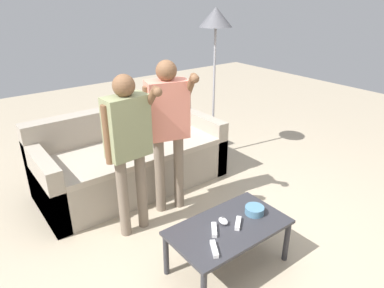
% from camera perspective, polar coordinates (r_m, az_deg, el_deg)
% --- Properties ---
extents(ground_plane, '(12.00, 12.00, 0.00)m').
position_cam_1_polar(ground_plane, '(3.13, 3.71, -16.25)').
color(ground_plane, tan).
extents(couch, '(2.01, 0.90, 0.83)m').
position_cam_1_polar(couch, '(3.90, -10.01, -2.57)').
color(couch, '#9E9384').
rests_on(couch, ground).
extents(coffee_table, '(0.92, 0.52, 0.39)m').
position_cam_1_polar(coffee_table, '(2.73, 6.07, -14.12)').
color(coffee_table, '#2D2D33').
rests_on(coffee_table, ground).
extents(snack_bowl, '(0.15, 0.15, 0.06)m').
position_cam_1_polar(snack_bowl, '(2.84, 10.26, -10.69)').
color(snack_bowl, teal).
rests_on(snack_bowl, coffee_table).
extents(game_remote_nunchuk, '(0.06, 0.09, 0.05)m').
position_cam_1_polar(game_remote_nunchuk, '(2.70, 5.18, -12.53)').
color(game_remote_nunchuk, white).
rests_on(game_remote_nunchuk, coffee_table).
extents(floor_lamp, '(0.39, 0.39, 1.85)m').
position_cam_1_polar(floor_lamp, '(4.22, 3.90, 18.70)').
color(floor_lamp, '#2D2D33').
rests_on(floor_lamp, ground).
extents(player_center, '(0.42, 0.42, 1.48)m').
position_cam_1_polar(player_center, '(3.16, -3.99, 3.79)').
color(player_center, '#756656').
rests_on(player_center, ground).
extents(player_left, '(0.44, 0.32, 1.44)m').
position_cam_1_polar(player_left, '(2.88, -10.46, 0.82)').
color(player_left, '#756656').
rests_on(player_left, ground).
extents(game_remote_wand_near, '(0.12, 0.14, 0.03)m').
position_cam_1_polar(game_remote_wand_near, '(2.63, 3.68, -13.93)').
color(game_remote_wand_near, white).
rests_on(game_remote_wand_near, coffee_table).
extents(game_remote_wand_far, '(0.11, 0.15, 0.03)m').
position_cam_1_polar(game_remote_wand_far, '(2.47, 3.68, -16.88)').
color(game_remote_wand_far, white).
rests_on(game_remote_wand_far, coffee_table).
extents(game_remote_wand_spare, '(0.14, 0.12, 0.03)m').
position_cam_1_polar(game_remote_wand_spare, '(2.71, 7.59, -12.82)').
color(game_remote_wand_spare, white).
rests_on(game_remote_wand_spare, coffee_table).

